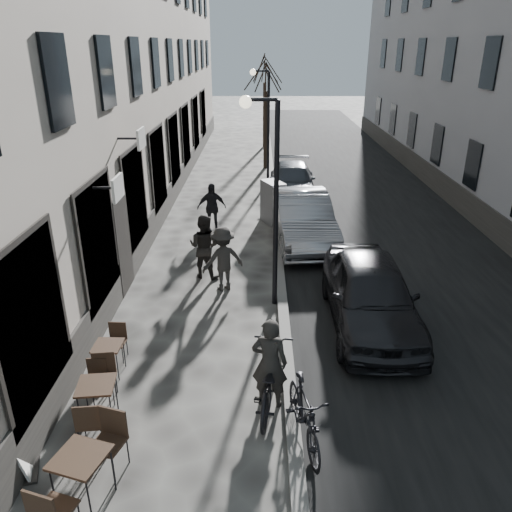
{
  "coord_description": "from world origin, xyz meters",
  "views": [
    {
      "loc": [
        -0.38,
        -5.27,
        6.13
      ],
      "look_at": [
        -0.46,
        4.85,
        1.8
      ],
      "focal_mm": 35.0,
      "sensor_mm": 36.0,
      "label": 1
    }
  ],
  "objects_px": {
    "pedestrian_far": "(212,208)",
    "car_far": "(292,181)",
    "tree_far": "(265,69)",
    "bicycle": "(269,379)",
    "pedestrian_mid": "(223,259)",
    "bistro_set_b": "(98,398)",
    "streetlamp_near": "(269,182)",
    "bistro_set_c": "(109,356)",
    "utility_cabinet": "(273,202)",
    "tree_near": "(266,75)",
    "streetlamp_far": "(265,114)",
    "car_mid": "(302,218)",
    "sign_board": "(21,453)",
    "moped": "(304,414)",
    "bistro_set_a": "(83,474)",
    "pedestrian_near": "(204,246)"
  },
  "relations": [
    {
      "from": "streetlamp_near",
      "to": "pedestrian_far",
      "type": "relative_size",
      "value": 2.95
    },
    {
      "from": "sign_board",
      "to": "tree_far",
      "type": "bearing_deg",
      "value": 63.72
    },
    {
      "from": "streetlamp_far",
      "to": "bistro_set_c",
      "type": "height_order",
      "value": "streetlamp_far"
    },
    {
      "from": "tree_near",
      "to": "tree_far",
      "type": "relative_size",
      "value": 1.0
    },
    {
      "from": "moped",
      "to": "pedestrian_near",
      "type": "bearing_deg",
      "value": 99.05
    },
    {
      "from": "bistro_set_a",
      "to": "car_far",
      "type": "relative_size",
      "value": 0.37
    },
    {
      "from": "bistro_set_c",
      "to": "car_mid",
      "type": "height_order",
      "value": "car_mid"
    },
    {
      "from": "bistro_set_a",
      "to": "pedestrian_mid",
      "type": "relative_size",
      "value": 1.0
    },
    {
      "from": "streetlamp_far",
      "to": "bicycle",
      "type": "height_order",
      "value": "streetlamp_far"
    },
    {
      "from": "utility_cabinet",
      "to": "car_far",
      "type": "relative_size",
      "value": 0.33
    },
    {
      "from": "bistro_set_a",
      "to": "car_far",
      "type": "height_order",
      "value": "car_far"
    },
    {
      "from": "pedestrian_mid",
      "to": "pedestrian_far",
      "type": "bearing_deg",
      "value": -105.52
    },
    {
      "from": "pedestrian_far",
      "to": "car_far",
      "type": "distance_m",
      "value": 5.31
    },
    {
      "from": "bistro_set_b",
      "to": "bicycle",
      "type": "height_order",
      "value": "bicycle"
    },
    {
      "from": "utility_cabinet",
      "to": "car_mid",
      "type": "height_order",
      "value": "car_mid"
    },
    {
      "from": "bistro_set_c",
      "to": "utility_cabinet",
      "type": "xyz_separation_m",
      "value": [
        3.47,
        9.2,
        0.37
      ]
    },
    {
      "from": "bistro_set_a",
      "to": "pedestrian_mid",
      "type": "bearing_deg",
      "value": 94.82
    },
    {
      "from": "streetlamp_near",
      "to": "utility_cabinet",
      "type": "xyz_separation_m",
      "value": [
        0.27,
        6.23,
        -2.39
      ]
    },
    {
      "from": "tree_far",
      "to": "bicycle",
      "type": "height_order",
      "value": "tree_far"
    },
    {
      "from": "pedestrian_far",
      "to": "moped",
      "type": "bearing_deg",
      "value": -89.72
    },
    {
      "from": "sign_board",
      "to": "car_far",
      "type": "height_order",
      "value": "car_far"
    },
    {
      "from": "sign_board",
      "to": "car_far",
      "type": "relative_size",
      "value": 0.2
    },
    {
      "from": "tree_near",
      "to": "bistro_set_c",
      "type": "distance_m",
      "value": 18.75
    },
    {
      "from": "tree_near",
      "to": "pedestrian_mid",
      "type": "relative_size",
      "value": 3.24
    },
    {
      "from": "pedestrian_mid",
      "to": "car_mid",
      "type": "distance_m",
      "value": 4.25
    },
    {
      "from": "bistro_set_a",
      "to": "streetlamp_near",
      "type": "bearing_deg",
      "value": 83.25
    },
    {
      "from": "tree_far",
      "to": "pedestrian_near",
      "type": "bearing_deg",
      "value": -95.39
    },
    {
      "from": "bistro_set_a",
      "to": "sign_board",
      "type": "distance_m",
      "value": 1.25
    },
    {
      "from": "bistro_set_c",
      "to": "moped",
      "type": "distance_m",
      "value": 4.16
    },
    {
      "from": "bistro_set_b",
      "to": "moped",
      "type": "bearing_deg",
      "value": -14.13
    },
    {
      "from": "pedestrian_mid",
      "to": "bistro_set_b",
      "type": "bearing_deg",
      "value": 45.87
    },
    {
      "from": "moped",
      "to": "streetlamp_far",
      "type": "bearing_deg",
      "value": 81.2
    },
    {
      "from": "bistro_set_a",
      "to": "car_mid",
      "type": "height_order",
      "value": "car_mid"
    },
    {
      "from": "bistro_set_c",
      "to": "moped",
      "type": "height_order",
      "value": "moped"
    },
    {
      "from": "pedestrian_near",
      "to": "car_mid",
      "type": "height_order",
      "value": "pedestrian_near"
    },
    {
      "from": "pedestrian_near",
      "to": "moped",
      "type": "relative_size",
      "value": 0.98
    },
    {
      "from": "tree_near",
      "to": "utility_cabinet",
      "type": "distance_m",
      "value": 9.59
    },
    {
      "from": "moped",
      "to": "pedestrian_far",
      "type": "bearing_deg",
      "value": 92.8
    },
    {
      "from": "streetlamp_near",
      "to": "car_far",
      "type": "height_order",
      "value": "streetlamp_near"
    },
    {
      "from": "sign_board",
      "to": "pedestrian_near",
      "type": "bearing_deg",
      "value": 55.79
    },
    {
      "from": "sign_board",
      "to": "pedestrian_mid",
      "type": "bearing_deg",
      "value": 49.21
    },
    {
      "from": "bistro_set_b",
      "to": "bistro_set_c",
      "type": "distance_m",
      "value": 1.37
    },
    {
      "from": "pedestrian_mid",
      "to": "car_far",
      "type": "relative_size",
      "value": 0.38
    },
    {
      "from": "streetlamp_near",
      "to": "car_far",
      "type": "xyz_separation_m",
      "value": [
        1.17,
        9.65,
        -2.48
      ]
    },
    {
      "from": "sign_board",
      "to": "car_mid",
      "type": "height_order",
      "value": "car_mid"
    },
    {
      "from": "utility_cabinet",
      "to": "pedestrian_far",
      "type": "bearing_deg",
      "value": 178.62
    },
    {
      "from": "streetlamp_near",
      "to": "bistro_set_b",
      "type": "relative_size",
      "value": 3.24
    },
    {
      "from": "car_far",
      "to": "utility_cabinet",
      "type": "bearing_deg",
      "value": -102.64
    },
    {
      "from": "tree_near",
      "to": "sign_board",
      "type": "distance_m",
      "value": 21.3
    },
    {
      "from": "bistro_set_b",
      "to": "moped",
      "type": "distance_m",
      "value": 3.57
    }
  ]
}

